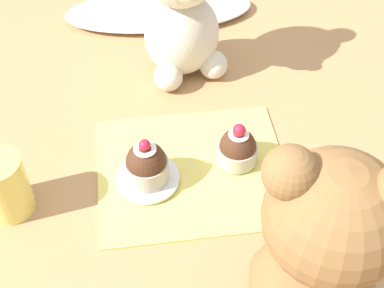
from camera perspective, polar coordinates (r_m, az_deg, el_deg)
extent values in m
plane|color=tan|center=(0.75, 0.00, -2.91)|extent=(4.00, 4.00, 0.00)
cube|color=#E0D166|center=(0.75, 0.00, -2.76)|extent=(0.26, 0.23, 0.01)
ellipsoid|color=silver|center=(1.03, -3.54, 14.11)|extent=(0.35, 0.14, 0.03)
ellipsoid|color=silver|center=(0.87, -1.08, 11.60)|extent=(0.15, 0.14, 0.14)
sphere|color=silver|center=(0.86, -2.56, 7.18)|extent=(0.05, 0.05, 0.05)
sphere|color=silver|center=(0.88, 2.29, 8.46)|extent=(0.05, 0.05, 0.05)
ellipsoid|color=olive|center=(0.58, 12.52, -14.58)|extent=(0.16, 0.15, 0.14)
sphere|color=olive|center=(0.48, 14.86, -7.62)|extent=(0.13, 0.13, 0.13)
ellipsoid|color=olive|center=(0.52, 14.95, -3.73)|extent=(0.08, 0.07, 0.05)
sphere|color=black|center=(0.53, 15.21, -1.38)|extent=(0.02, 0.02, 0.02)
sphere|color=olive|center=(0.44, 10.42, -3.03)|extent=(0.05, 0.05, 0.05)
sphere|color=olive|center=(0.65, 15.79, -14.06)|extent=(0.05, 0.05, 0.05)
sphere|color=olive|center=(0.64, 8.36, -12.99)|extent=(0.05, 0.05, 0.05)
cylinder|color=#B2ADA3|center=(0.75, 4.83, -0.96)|extent=(0.06, 0.06, 0.03)
sphere|color=#472819|center=(0.74, 4.89, -0.25)|extent=(0.05, 0.05, 0.05)
cylinder|color=white|center=(0.72, 5.01, 1.01)|extent=(0.03, 0.03, 0.00)
sphere|color=red|center=(0.71, 5.05, 1.47)|extent=(0.02, 0.02, 0.02)
cylinder|color=silver|center=(0.73, -4.74, -3.65)|extent=(0.09, 0.09, 0.01)
cylinder|color=#B2ADA3|center=(0.72, -4.83, -2.72)|extent=(0.06, 0.06, 0.03)
sphere|color=#472819|center=(0.71, -4.91, -1.89)|extent=(0.05, 0.05, 0.05)
cylinder|color=white|center=(0.69, -5.04, -0.52)|extent=(0.03, 0.03, 0.00)
sphere|color=red|center=(0.68, -5.09, -0.10)|extent=(0.02, 0.02, 0.02)
cylinder|color=#EADB66|center=(0.72, -19.41, -4.25)|extent=(0.06, 0.06, 0.09)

